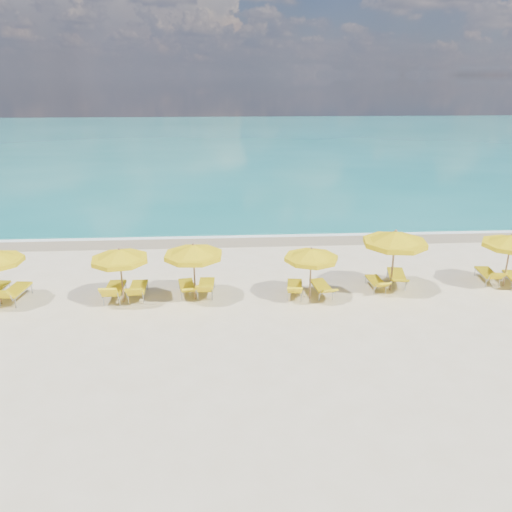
{
  "coord_description": "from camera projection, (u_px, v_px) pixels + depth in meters",
  "views": [
    {
      "loc": [
        -1.16,
        -17.41,
        8.09
      ],
      "look_at": [
        0.0,
        1.5,
        1.2
      ],
      "focal_mm": 35.0,
      "sensor_mm": 36.0,
      "label": 1
    }
  ],
  "objects": [
    {
      "name": "lounger_3_right",
      "position": [
        206.0,
        289.0,
        19.46
      ],
      "size": [
        0.69,
        1.83,
        0.84
      ],
      "rotation": [
        0.0,
        0.0,
        -0.05
      ],
      "color": "#A5A8AD",
      "rests_on": "ground"
    },
    {
      "name": "foam_line",
      "position": [
        248.0,
        235.0,
        26.86
      ],
      "size": [
        120.0,
        1.2,
        0.03
      ],
      "primitive_type": "cube",
      "color": "white",
      "rests_on": "ground"
    },
    {
      "name": "umbrella_4",
      "position": [
        311.0,
        255.0,
        18.59
      ],
      "size": [
        2.12,
        2.12,
        2.08
      ],
      "rotation": [
        0.0,
        0.0,
        0.04
      ],
      "color": "#99724C",
      "rests_on": "ground"
    },
    {
      "name": "lounger_4_right",
      "position": [
        321.0,
        290.0,
        19.41
      ],
      "size": [
        0.82,
        1.88,
        0.71
      ],
      "rotation": [
        0.0,
        0.0,
        0.13
      ],
      "color": "#A5A8AD",
      "rests_on": "ground"
    },
    {
      "name": "lounger_6_left",
      "position": [
        487.0,
        277.0,
        20.66
      ],
      "size": [
        0.76,
        1.82,
        0.82
      ],
      "rotation": [
        0.0,
        0.0,
        -0.1
      ],
      "color": "#A5A8AD",
      "rests_on": "ground"
    },
    {
      "name": "wet_sand_band",
      "position": [
        249.0,
        239.0,
        26.11
      ],
      "size": [
        120.0,
        2.6,
        0.01
      ],
      "primitive_type": "cube",
      "color": "tan",
      "rests_on": "ground"
    },
    {
      "name": "whitecap_far",
      "position": [
        334.0,
        177.0,
        42.14
      ],
      "size": [
        18.0,
        0.3,
        0.05
      ],
      "primitive_type": "cube",
      "color": "white",
      "rests_on": "ground"
    },
    {
      "name": "umbrella_2",
      "position": [
        119.0,
        256.0,
        18.27
      ],
      "size": [
        2.55,
        2.55,
        2.16
      ],
      "rotation": [
        0.0,
        0.0,
        -0.22
      ],
      "color": "#99724C",
      "rests_on": "ground"
    },
    {
      "name": "lounger_3_left",
      "position": [
        187.0,
        289.0,
        19.47
      ],
      "size": [
        0.85,
        1.83,
        0.72
      ],
      "rotation": [
        0.0,
        0.0,
        0.17
      ],
      "color": "#A5A8AD",
      "rests_on": "ground"
    },
    {
      "name": "lounger_5_right",
      "position": [
        396.0,
        279.0,
        20.38
      ],
      "size": [
        1.05,
        2.12,
        0.74
      ],
      "rotation": [
        0.0,
        0.0,
        -0.21
      ],
      "color": "#A5A8AD",
      "rests_on": "ground"
    },
    {
      "name": "whitecap_near",
      "position": [
        157.0,
        198.0,
        34.77
      ],
      "size": [
        14.0,
        0.36,
        0.05
      ],
      "primitive_type": "cube",
      "color": "white",
      "rests_on": "ground"
    },
    {
      "name": "lounger_5_left",
      "position": [
        376.0,
        284.0,
        19.97
      ],
      "size": [
        0.61,
        1.64,
        0.68
      ],
      "rotation": [
        0.0,
        0.0,
        0.05
      ],
      "color": "#A5A8AD",
      "rests_on": "ground"
    },
    {
      "name": "ground_plane",
      "position": [
        258.0,
        299.0,
        19.17
      ],
      "size": [
        120.0,
        120.0,
        0.0
      ],
      "primitive_type": "plane",
      "color": "beige"
    },
    {
      "name": "umbrella_5",
      "position": [
        395.0,
        239.0,
        19.17
      ],
      "size": [
        3.05,
        3.05,
        2.54
      ],
      "rotation": [
        0.0,
        0.0,
        0.25
      ],
      "color": "#99724C",
      "rests_on": "ground"
    },
    {
      "name": "lounger_4_left",
      "position": [
        295.0,
        290.0,
        19.39
      ],
      "size": [
        0.82,
        1.81,
        0.79
      ],
      "rotation": [
        0.0,
        0.0,
        -0.14
      ],
      "color": "#A5A8AD",
      "rests_on": "ground"
    },
    {
      "name": "lounger_2_left",
      "position": [
        115.0,
        293.0,
        19.05
      ],
      "size": [
        0.7,
        1.94,
        0.95
      ],
      "rotation": [
        0.0,
        0.0,
        0.01
      ],
      "color": "#A5A8AD",
      "rests_on": "ground"
    },
    {
      "name": "umbrella_3",
      "position": [
        193.0,
        252.0,
        18.47
      ],
      "size": [
        2.84,
        2.84,
        2.26
      ],
      "rotation": [
        0.0,
        0.0,
        0.34
      ],
      "color": "#99724C",
      "rests_on": "ground"
    },
    {
      "name": "umbrella_6",
      "position": [
        511.0,
        241.0,
        19.65
      ],
      "size": [
        2.56,
        2.56,
        2.25
      ],
      "rotation": [
        0.0,
        0.0,
        -0.17
      ],
      "color": "#99724C",
      "rests_on": "ground"
    },
    {
      "name": "lounger_2_right",
      "position": [
        138.0,
        292.0,
        19.17
      ],
      "size": [
        0.67,
        1.87,
        0.87
      ],
      "rotation": [
        0.0,
        0.0,
        0.02
      ],
      "color": "#A5A8AD",
      "rests_on": "ground"
    },
    {
      "name": "lounger_1_right",
      "position": [
        15.0,
        295.0,
        18.91
      ],
      "size": [
        0.84,
        1.98,
        0.92
      ],
      "rotation": [
        0.0,
        0.0,
        -0.1
      ],
      "color": "#A5A8AD",
      "rests_on": "ground"
    },
    {
      "name": "ocean",
      "position": [
        234.0,
        142.0,
        64.19
      ],
      "size": [
        120.0,
        80.0,
        0.3
      ],
      "primitive_type": "cube",
      "color": "#14706F",
      "rests_on": "ground"
    }
  ]
}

